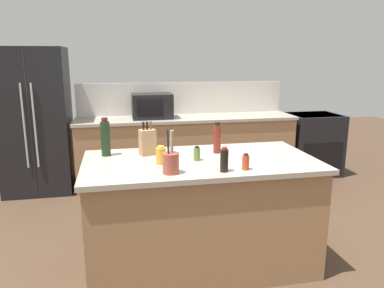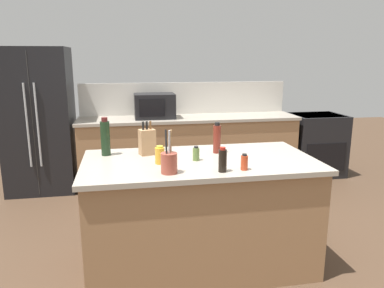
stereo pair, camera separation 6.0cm
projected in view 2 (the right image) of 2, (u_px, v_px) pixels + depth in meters
name	position (u px, v px, depth m)	size (l,w,h in m)	color
ground_plane	(199.00, 262.00, 3.29)	(14.00, 14.00, 0.00)	#473323
back_counter_run	(189.00, 149.00, 5.34)	(3.07, 0.66, 0.94)	#936B47
wall_backsplash	(185.00, 98.00, 5.48)	(3.03, 0.03, 0.46)	beige
kitchen_island	(199.00, 212.00, 3.18)	(1.90, 1.00, 0.94)	#936B47
refrigerator	(39.00, 121.00, 4.92)	(0.86, 0.75, 1.89)	black
range_oven	(316.00, 144.00, 5.68)	(0.76, 0.65, 0.92)	black
microwave	(155.00, 106.00, 5.11)	(0.54, 0.39, 0.34)	black
knife_block	(147.00, 142.00, 3.20)	(0.15, 0.13, 0.29)	#A87C54
utensil_crock	(169.00, 162.00, 2.69)	(0.12, 0.12, 0.32)	brown
spice_jar_paprika	(244.00, 162.00, 2.78)	(0.05, 0.05, 0.12)	#B73D1E
wine_bottle	(105.00, 138.00, 3.17)	(0.08, 0.08, 0.33)	black
spice_jar_oregano	(196.00, 154.00, 3.03)	(0.05, 0.05, 0.12)	#567038
honey_jar	(160.00, 155.00, 2.94)	(0.08, 0.08, 0.14)	gold
vinegar_bottle	(217.00, 139.00, 3.25)	(0.07, 0.07, 0.27)	maroon
soy_sauce_bottle	(223.00, 160.00, 2.72)	(0.06, 0.06, 0.19)	black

